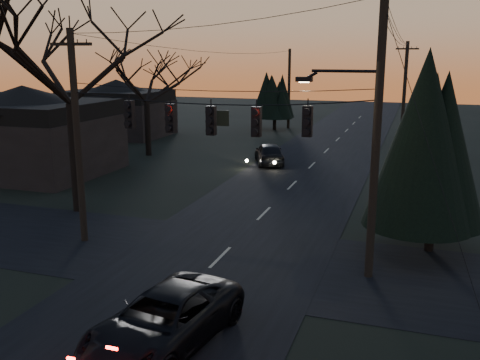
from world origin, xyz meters
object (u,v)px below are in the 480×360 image
(utility_pole_left, at_px, (85,241))
(evergreen_right, at_px, (438,141))
(sedan_oncoming_a, at_px, (269,153))
(utility_pole_far_r, at_px, (400,146))
(utility_pole_right, at_px, (368,276))
(bare_tree_left, at_px, (67,58))
(utility_pole_far_l, at_px, (288,128))
(suv_near, at_px, (164,320))

(utility_pole_left, relative_size, evergreen_right, 1.13)
(sedan_oncoming_a, bearing_deg, evergreen_right, 104.17)
(utility_pole_far_r, relative_size, sedan_oncoming_a, 1.93)
(utility_pole_right, height_order, sedan_oncoming_a, utility_pole_right)
(utility_pole_far_r, distance_m, bare_tree_left, 29.24)
(utility_pole_right, xyz_separation_m, utility_pole_far_l, (-11.50, 36.00, 0.00))
(utility_pole_far_l, height_order, suv_near, utility_pole_far_l)
(utility_pole_right, bearing_deg, utility_pole_far_l, 107.72)
(utility_pole_right, distance_m, utility_pole_far_l, 37.79)
(utility_pole_far_l, bearing_deg, utility_pole_right, -72.28)
(evergreen_right, relative_size, suv_near, 1.45)
(utility_pole_left, xyz_separation_m, evergreen_right, (13.51, 3.31, 4.36))
(suv_near, height_order, sedan_oncoming_a, sedan_oncoming_a)
(utility_pole_far_r, xyz_separation_m, bare_tree_left, (-14.33, -24.40, 7.35))
(utility_pole_right, xyz_separation_m, utility_pole_far_r, (0.00, 28.00, 0.00))
(suv_near, bearing_deg, utility_pole_far_l, 108.35)
(utility_pole_far_l, height_order, evergreen_right, evergreen_right)
(suv_near, bearing_deg, bare_tree_left, 143.44)
(utility_pole_left, distance_m, sedan_oncoming_a, 17.88)
(utility_pole_far_r, xyz_separation_m, evergreen_right, (2.01, -24.69, 4.36))
(utility_pole_far_l, bearing_deg, utility_pole_far_r, -34.82)
(utility_pole_right, distance_m, utility_pole_far_r, 28.00)
(utility_pole_far_r, xyz_separation_m, sedan_oncoming_a, (-8.45, -10.40, 0.75))
(utility_pole_left, xyz_separation_m, sedan_oncoming_a, (3.05, 17.60, 0.75))
(utility_pole_far_r, relative_size, utility_pole_far_l, 1.06)
(utility_pole_far_r, bearing_deg, suv_near, -97.80)
(utility_pole_far_l, xyz_separation_m, bare_tree_left, (-2.83, -32.40, 7.35))
(utility_pole_right, distance_m, sedan_oncoming_a, 19.54)
(utility_pole_far_r, bearing_deg, utility_pole_left, -112.33)
(bare_tree_left, bearing_deg, sedan_oncoming_a, 67.21)
(utility_pole_far_l, relative_size, sedan_oncoming_a, 1.81)
(evergreen_right, xyz_separation_m, suv_near, (-6.71, -9.62, -3.64))
(utility_pole_right, bearing_deg, utility_pole_left, 180.00)
(bare_tree_left, bearing_deg, utility_pole_far_r, 59.57)
(evergreen_right, distance_m, suv_near, 12.28)
(sedan_oncoming_a, bearing_deg, suv_near, 76.87)
(utility_pole_left, xyz_separation_m, utility_pole_far_l, (0.00, 36.00, 0.00))
(bare_tree_left, bearing_deg, utility_pole_far_l, 85.00)
(evergreen_right, height_order, suv_near, evergreen_right)
(evergreen_right, bearing_deg, utility_pole_right, -121.25)
(utility_pole_far_r, distance_m, suv_near, 34.63)
(utility_pole_far_r, bearing_deg, evergreen_right, -85.34)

